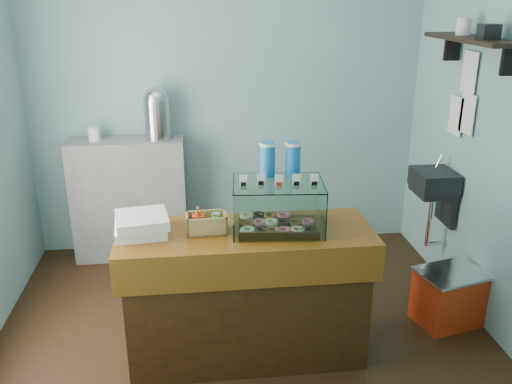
{
  "coord_description": "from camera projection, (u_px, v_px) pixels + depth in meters",
  "views": [
    {
      "loc": [
        -0.29,
        -3.32,
        2.3
      ],
      "look_at": [
        0.07,
        -0.15,
        1.12
      ],
      "focal_mm": 38.0,
      "sensor_mm": 36.0,
      "label": 1
    }
  ],
  "objects": [
    {
      "name": "counter",
      "position": [
        247.0,
        293.0,
        3.53
      ],
      "size": [
        1.6,
        0.6,
        0.9
      ],
      "color": "#3D240B",
      "rests_on": "ground"
    },
    {
      "name": "display_case",
      "position": [
        277.0,
        203.0,
        3.38
      ],
      "size": [
        0.59,
        0.46,
        0.52
      ],
      "rotation": [
        0.0,
        0.0,
        -0.09
      ],
      "color": "#362110",
      "rests_on": "counter"
    },
    {
      "name": "condiment_crate",
      "position": [
        205.0,
        223.0,
        3.34
      ],
      "size": [
        0.26,
        0.16,
        0.17
      ],
      "rotation": [
        0.0,
        0.0,
        0.05
      ],
      "color": "tan",
      "rests_on": "counter"
    },
    {
      "name": "coffee_urn",
      "position": [
        157.0,
        112.0,
        4.62
      ],
      "size": [
        0.25,
        0.25,
        0.46
      ],
      "color": "silver",
      "rests_on": "back_shelf"
    },
    {
      "name": "red_cooler",
      "position": [
        449.0,
        297.0,
        3.96
      ],
      "size": [
        0.54,
        0.46,
        0.41
      ],
      "rotation": [
        0.0,
        0.0,
        0.25
      ],
      "color": "red",
      "rests_on": "ground"
    },
    {
      "name": "room_shell",
      "position": [
        245.0,
        95.0,
        3.34
      ],
      "size": [
        3.54,
        3.04,
        2.82
      ],
      "color": "#73A5A8",
      "rests_on": "ground"
    },
    {
      "name": "ground",
      "position": [
        243.0,
        330.0,
        3.93
      ],
      "size": [
        3.5,
        3.5,
        0.0
      ],
      "primitive_type": "plane",
      "color": "black",
      "rests_on": "ground"
    },
    {
      "name": "pastry_boxes",
      "position": [
        141.0,
        224.0,
        3.32
      ],
      "size": [
        0.36,
        0.36,
        0.12
      ],
      "rotation": [
        0.0,
        0.0,
        0.12
      ],
      "color": "white",
      "rests_on": "counter"
    },
    {
      "name": "back_shelf",
      "position": [
        130.0,
        199.0,
        4.87
      ],
      "size": [
        1.0,
        0.32,
        1.1
      ],
      "primitive_type": "cube",
      "color": "gray",
      "rests_on": "ground"
    }
  ]
}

